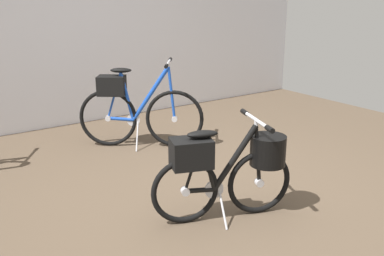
{
  "coord_description": "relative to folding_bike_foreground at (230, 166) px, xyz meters",
  "views": [
    {
      "loc": [
        -1.97,
        -2.55,
        1.59
      ],
      "look_at": [
        -0.05,
        0.22,
        0.55
      ],
      "focal_mm": 41.4,
      "sensor_mm": 36.0,
      "label": 1
    }
  ],
  "objects": [
    {
      "name": "ground_plane",
      "position": [
        0.08,
        0.3,
        -0.4
      ],
      "size": [
        7.08,
        7.08,
        0.0
      ],
      "primitive_type": "plane",
      "color": "brown"
    },
    {
      "name": "back_wall",
      "position": [
        0.08,
        3.02,
        1.04
      ],
      "size": [
        7.08,
        0.1,
        2.89
      ],
      "primitive_type": "cube",
      "color": "silver",
      "rests_on": "ground_plane"
    },
    {
      "name": "display_bike_left",
      "position": [
        0.17,
        1.79,
        0.02
      ],
      "size": [
        1.08,
        0.82,
        0.92
      ],
      "color": "black",
      "rests_on": "ground_plane"
    },
    {
      "name": "folding_bike_foreground",
      "position": [
        0.0,
        0.0,
        0.0
      ],
      "size": [
        1.01,
        0.55,
        0.75
      ],
      "color": "black",
      "rests_on": "ground_plane"
    }
  ]
}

